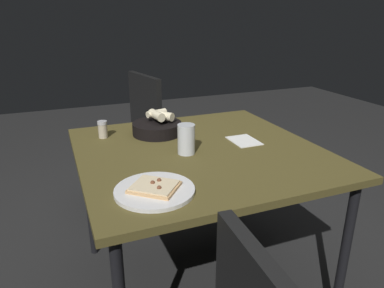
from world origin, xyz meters
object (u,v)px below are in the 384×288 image
object	(u,v)px
bread_basket	(157,127)
pepper_shaker	(103,130)
beer_glass	(186,140)
dining_table	(199,162)
chair_far	(132,137)
pizza_plate	(155,190)

from	to	relation	value
bread_basket	pepper_shaker	distance (m)	0.27
beer_glass	pepper_shaker	xyz separation A→B (m)	(0.35, 0.30, -0.02)
dining_table	beer_glass	distance (m)	0.14
dining_table	chair_far	distance (m)	0.95
chair_far	pizza_plate	bearing A→B (deg)	171.13
dining_table	beer_glass	world-z (taller)	beer_glass
beer_glass	chair_far	size ratio (longest dim) A/B	0.14
pepper_shaker	dining_table	bearing A→B (deg)	-130.69
pizza_plate	pepper_shaker	size ratio (longest dim) A/B	3.31
bread_basket	beer_glass	size ratio (longest dim) A/B	1.89
bread_basket	dining_table	bearing A→B (deg)	-158.25
pizza_plate	bread_basket	world-z (taller)	bread_basket
beer_glass	dining_table	bearing A→B (deg)	-71.93
pizza_plate	pepper_shaker	xyz separation A→B (m)	(0.64, 0.07, 0.03)
dining_table	chair_far	size ratio (longest dim) A/B	1.13
beer_glass	chair_far	distance (m)	1.00
pepper_shaker	pizza_plate	bearing A→B (deg)	-173.38
bread_basket	pepper_shaker	world-z (taller)	bread_basket
pepper_shaker	chair_far	bearing A→B (deg)	-23.85
bread_basket	chair_far	xyz separation A→B (m)	(0.65, -0.01, -0.27)
pizza_plate	chair_far	world-z (taller)	chair_far
pizza_plate	bread_basket	xyz separation A→B (m)	(0.60, -0.19, 0.03)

